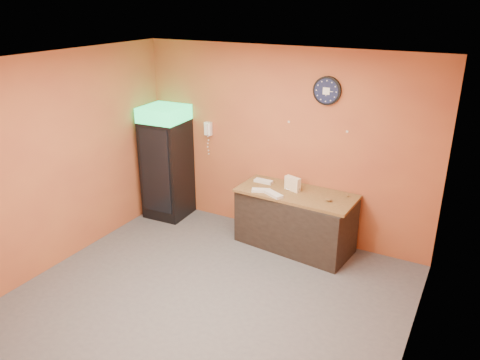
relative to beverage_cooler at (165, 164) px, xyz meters
The scene contains 15 objects.
floor 2.61m from the beverage_cooler, 40.98° to the right, with size 4.50×4.50×0.00m, color #47474C.
back_wall 1.96m from the beverage_cooler, 11.92° to the left, with size 4.50×0.02×2.80m, color #B36032.
left_wall 1.73m from the beverage_cooler, 103.89° to the right, with size 0.02×4.00×2.80m, color #B36032.
right_wall 4.44m from the beverage_cooler, 21.42° to the right, with size 0.02×4.00×2.80m, color #B36032.
ceiling 3.11m from the beverage_cooler, 40.98° to the right, with size 4.50×4.00×0.02m, color white.
beverage_cooler is the anchor object (origin of this frame).
prep_counter 2.31m from the beverage_cooler, ahead, with size 1.63×0.72×0.81m, color black.
wall_clock 2.86m from the beverage_cooler, ahead, with size 0.38×0.06×0.38m.
wall_phone 0.91m from the beverage_cooler, 28.85° to the left, with size 0.11×0.10×0.21m.
butcher_paper 2.26m from the beverage_cooler, ahead, with size 1.66×0.73×0.04m, color brown.
sub_roll_stack 2.18m from the beverage_cooler, ahead, with size 0.25×0.15×0.20m.
wrapped_sandwich_left 1.82m from the beverage_cooler, ahead, with size 0.26×0.10×0.04m, color silver.
wrapped_sandwich_mid 2.04m from the beverage_cooler, ahead, with size 0.29×0.11×0.04m, color silver.
wrapped_sandwich_right 1.69m from the beverage_cooler, ahead, with size 0.27×0.11×0.04m, color silver.
kitchen_tool 2.27m from the beverage_cooler, ahead, with size 0.07×0.07×0.07m, color silver.
Camera 1 is at (2.60, -4.03, 3.42)m, focal length 35.00 mm.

